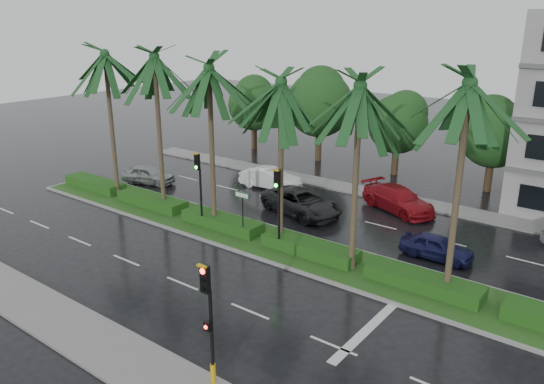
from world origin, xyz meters
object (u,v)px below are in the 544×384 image
Objects in this scene: car_darkgrey at (301,202)px; car_white at (270,178)px; car_red at (398,199)px; car_silver at (148,175)px; street_sign at (242,203)px; signal_near at (209,320)px; signal_median_left at (199,179)px; car_blue at (437,247)px.

car_white is at bearing 70.64° from car_darkgrey.
car_red is at bearing -90.97° from car_white.
car_silver is 0.72× the size of car_darkgrey.
signal_near is at bearing -54.66° from street_sign.
street_sign is 5.50m from car_darkgrey.
car_white is (-1.50, 8.52, -2.27)m from signal_median_left.
car_red is at bearing -89.32° from car_silver.
car_darkgrey is 6.11m from car_red.
car_white reaches higher than car_blue.
street_sign reaches higher than car_silver.
street_sign is at bearing -169.10° from car_darkgrey.
car_white is at bearing 118.36° from street_sign.
signal_near is 19.54m from car_red.
car_blue is (21.48, 0.32, -0.05)m from car_silver.
signal_near is 1.20× the size of car_blue.
signal_median_left is at bearing 163.65° from car_red.
car_darkgrey is at bearing 59.72° from signal_median_left.
signal_median_left is at bearing -176.53° from street_sign.
car_silver is 0.75× the size of car_red.
car_red is at bearing 39.49° from car_blue.
car_darkgrey is (4.72, -3.01, 0.04)m from car_white.
car_red reaches higher than car_white.
car_blue is (12.22, 4.33, -2.38)m from signal_median_left.
car_white reaches higher than car_silver.
street_sign is 0.72× the size of car_blue.
car_darkgrey is (-6.78, 15.20, -1.74)m from signal_near.
car_white is 9.28m from car_red.
car_darkgrey is at bearing 154.88° from car_red.
signal_median_left is 1.20× the size of car_blue.
signal_near is at bearing -150.94° from car_red.
signal_median_left is 1.68× the size of street_sign.
car_silver is at bearing 144.59° from signal_near.
car_red is at bearing 51.33° from signal_median_left.
car_white is 1.21× the size of car_blue.
car_white is 5.60m from car_darkgrey.
signal_median_left is 10.36m from car_silver.
signal_near reaches higher than street_sign.
signal_near is 0.99× the size of car_white.
signal_median_left reaches higher than car_blue.
car_white is 0.84× the size of car_red.
signal_median_left is 3.13m from street_sign.
car_silver is (-19.26, 13.69, -1.83)m from signal_near.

